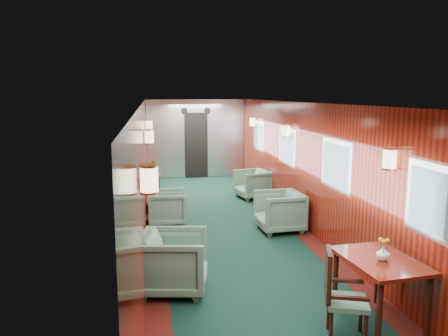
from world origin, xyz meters
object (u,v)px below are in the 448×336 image
credenza (154,191)px  armchair_right_far (253,184)px  armchair_right_near (279,211)px  armchair_left_near (174,262)px  dining_table (380,269)px  side_chair (339,291)px  armchair_left_far (168,207)px

credenza → armchair_right_far: credenza is taller
armchair_right_near → armchair_right_far: 2.65m
credenza → armchair_left_near: size_ratio=1.26×
dining_table → armchair_right_far: 6.12m
dining_table → armchair_left_near: (-2.19, 1.23, -0.25)m
dining_table → armchair_right_far: dining_table is taller
dining_table → side_chair: 0.61m
credenza → armchair_right_far: (2.43, 0.67, -0.07)m
side_chair → armchair_right_near: 3.69m
armchair_left_near → armchair_right_near: 3.06m
armchair_left_far → armchair_right_far: armchair_right_far is taller
credenza → armchair_right_far: bearing=15.5°
side_chair → armchair_left_far: (-1.59, 4.44, -0.19)m
armchair_left_far → dining_table: bearing=-152.2°
credenza → armchair_left_near: credenza is taller
credenza → armchair_right_near: bearing=-40.5°
dining_table → armchair_right_near: size_ratio=1.32×
armchair_left_near → armchair_right_near: (2.10, 2.23, -0.02)m
armchair_left_near → armchair_left_far: (0.04, 3.01, -0.05)m
dining_table → credenza: credenza is taller
credenza → armchair_left_far: bearing=-77.8°
side_chair → credenza: 5.93m
armchair_right_far → armchair_right_near: bearing=-15.5°
side_chair → armchair_left_near: bearing=158.0°
armchair_left_near → armchair_right_far: 5.36m
armchair_left_near → armchair_right_far: size_ratio=1.12×
armchair_left_far → armchair_right_near: (2.06, -0.78, 0.04)m
side_chair → armchair_left_far: size_ratio=1.30×
side_chair → armchair_left_near: side_chair is taller
dining_table → armchair_left_near: size_ratio=1.26×
side_chair → armchair_left_far: bearing=128.8°
side_chair → armchair_right_far: size_ratio=1.25×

